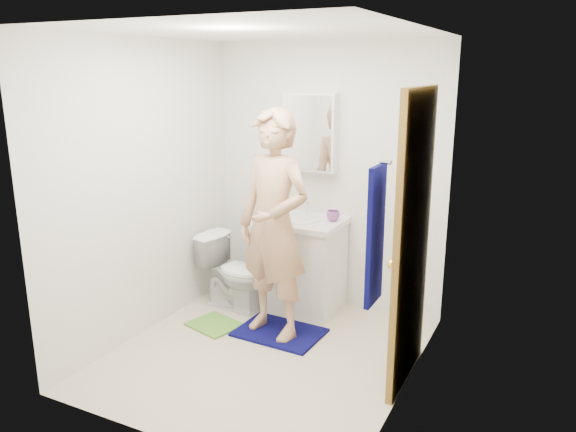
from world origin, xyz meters
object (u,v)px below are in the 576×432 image
at_px(vanity_cabinet, 299,266).
at_px(medicine_cabinet, 310,132).
at_px(man, 274,226).
at_px(soap_dispenser, 273,207).
at_px(toilet, 235,272).
at_px(toothbrush_cup, 333,216).
at_px(towel, 375,236).

distance_m(vanity_cabinet, medicine_cabinet, 1.22).
xyz_separation_m(vanity_cabinet, medicine_cabinet, (0.00, 0.22, 1.20)).
xyz_separation_m(vanity_cabinet, man, (0.07, -0.60, 0.55)).
bearing_deg(soap_dispenser, toilet, -140.00).
distance_m(medicine_cabinet, toilet, 1.45).
relative_size(toilet, soap_dispenser, 4.01).
distance_m(vanity_cabinet, toothbrush_cup, 0.58).
height_order(towel, man, man).
height_order(medicine_cabinet, soap_dispenser, medicine_cabinet).
height_order(towel, soap_dispenser, towel).
distance_m(toilet, toothbrush_cup, 1.05).
bearing_deg(towel, man, 141.65).
height_order(vanity_cabinet, toothbrush_cup, toothbrush_cup).
bearing_deg(man, medicine_cabinet, 107.86).
distance_m(vanity_cabinet, toilet, 0.59).
relative_size(vanity_cabinet, medicine_cabinet, 1.14).
distance_m(medicine_cabinet, toothbrush_cup, 0.78).
bearing_deg(towel, toilet, 144.41).
relative_size(medicine_cabinet, toilet, 1.02).
bearing_deg(toilet, soap_dispenser, -42.74).
bearing_deg(toilet, medicine_cabinet, -39.48).
height_order(vanity_cabinet, soap_dispenser, soap_dispenser).
relative_size(vanity_cabinet, towel, 1.00).
relative_size(vanity_cabinet, toothbrush_cup, 6.85).
bearing_deg(toilet, towel, -118.33).
xyz_separation_m(vanity_cabinet, soap_dispenser, (-0.24, -0.03, 0.54)).
height_order(toothbrush_cup, man, man).
height_order(soap_dispenser, man, man).
relative_size(medicine_cabinet, towel, 0.87).
bearing_deg(medicine_cabinet, toilet, -136.74).
xyz_separation_m(soap_dispenser, toothbrush_cup, (0.54, 0.10, -0.04)).
xyz_separation_m(toothbrush_cup, man, (-0.23, -0.67, 0.05)).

